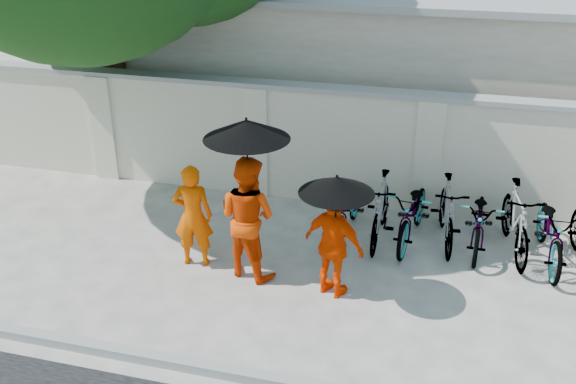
# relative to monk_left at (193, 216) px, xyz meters

# --- Properties ---
(ground) EXTENTS (80.00, 80.00, 0.00)m
(ground) POSITION_rel_monk_left_xyz_m (1.16, -0.53, -0.79)
(ground) COLOR beige
(kerb) EXTENTS (40.00, 0.16, 0.12)m
(kerb) POSITION_rel_monk_left_xyz_m (1.16, -2.23, -0.73)
(kerb) COLOR gray
(kerb) RESTS_ON ground
(compound_wall) EXTENTS (20.00, 0.30, 2.00)m
(compound_wall) POSITION_rel_monk_left_xyz_m (2.16, 2.67, 0.21)
(compound_wall) COLOR beige
(compound_wall) RESTS_ON ground
(building_behind) EXTENTS (14.00, 6.00, 3.20)m
(building_behind) POSITION_rel_monk_left_xyz_m (3.16, 6.47, 0.81)
(building_behind) COLOR beige
(building_behind) RESTS_ON ground
(monk_left) EXTENTS (0.64, 0.48, 1.58)m
(monk_left) POSITION_rel_monk_left_xyz_m (0.00, 0.00, 0.00)
(monk_left) COLOR #E64F00
(monk_left) RESTS_ON ground
(monk_center) EXTENTS (1.06, 0.93, 1.81)m
(monk_center) POSITION_rel_monk_left_xyz_m (0.85, -0.05, 0.12)
(monk_center) COLOR #E83C03
(monk_center) RESTS_ON ground
(parasol_center) EXTENTS (1.16, 1.16, 1.34)m
(parasol_center) POSITION_rel_monk_left_xyz_m (0.90, -0.13, 1.45)
(parasol_center) COLOR black
(parasol_center) RESTS_ON ground
(monk_right) EXTENTS (0.97, 0.69, 1.53)m
(monk_right) POSITION_rel_monk_left_xyz_m (2.14, -0.27, -0.02)
(monk_right) COLOR #FB3D00
(monk_right) RESTS_ON ground
(parasol_right) EXTENTS (0.98, 0.98, 0.93)m
(parasol_right) POSITION_rel_monk_left_xyz_m (2.16, -0.35, 0.90)
(parasol_right) COLOR black
(parasol_right) RESTS_ON ground
(bike_0) EXTENTS (0.67, 1.81, 0.94)m
(bike_0) POSITION_rel_monk_left_xyz_m (2.04, 1.44, -0.32)
(bike_0) COLOR #8E909F
(bike_0) RESTS_ON ground
(bike_1) EXTENTS (0.53, 1.78, 1.06)m
(bike_1) POSITION_rel_monk_left_xyz_m (2.55, 1.42, -0.26)
(bike_1) COLOR #8E909F
(bike_1) RESTS_ON ground
(bike_2) EXTENTS (0.87, 1.92, 0.98)m
(bike_2) POSITION_rel_monk_left_xyz_m (3.06, 1.50, -0.30)
(bike_2) COLOR #8E909F
(bike_2) RESTS_ON ground
(bike_3) EXTENTS (0.70, 1.79, 1.05)m
(bike_3) POSITION_rel_monk_left_xyz_m (3.56, 1.59, -0.27)
(bike_3) COLOR #8E909F
(bike_3) RESTS_ON ground
(bike_4) EXTENTS (0.69, 1.77, 0.92)m
(bike_4) POSITION_rel_monk_left_xyz_m (4.07, 1.54, -0.33)
(bike_4) COLOR #8E909F
(bike_4) RESTS_ON ground
(bike_5) EXTENTS (0.76, 1.87, 1.09)m
(bike_5) POSITION_rel_monk_left_xyz_m (4.58, 1.54, -0.24)
(bike_5) COLOR #8E909F
(bike_5) RESTS_ON ground
(bike_6) EXTENTS (0.75, 1.92, 0.99)m
(bike_6) POSITION_rel_monk_left_xyz_m (5.08, 1.40, -0.29)
(bike_6) COLOR #8E909F
(bike_6) RESTS_ON ground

